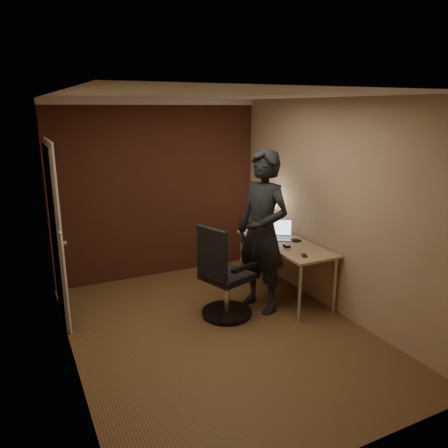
{
  "coord_description": "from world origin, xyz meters",
  "views": [
    {
      "loc": [
        -1.86,
        -3.93,
        2.39
      ],
      "look_at": [
        0.35,
        0.55,
        1.05
      ],
      "focal_mm": 35.0,
      "sensor_mm": 36.0,
      "label": 1
    }
  ],
  "objects_px": {
    "desk": "(289,251)",
    "mouse": "(287,246)",
    "desk_lamp": "(265,200)",
    "wallet": "(296,240)",
    "office_chair": "(223,279)",
    "phone": "(304,256)",
    "person": "(263,232)",
    "laptop": "(279,233)"
  },
  "relations": [
    {
      "from": "laptop",
      "to": "mouse",
      "type": "relative_size",
      "value": 4.17
    },
    {
      "from": "mouse",
      "to": "desk_lamp",
      "type": "bearing_deg",
      "value": 84.8
    },
    {
      "from": "mouse",
      "to": "phone",
      "type": "xyz_separation_m",
      "value": [
        -0.01,
        -0.37,
        -0.01
      ]
    },
    {
      "from": "desk",
      "to": "office_chair",
      "type": "bearing_deg",
      "value": -169.08
    },
    {
      "from": "desk",
      "to": "mouse",
      "type": "bearing_deg",
      "value": -134.01
    },
    {
      "from": "desk_lamp",
      "to": "office_chair",
      "type": "xyz_separation_m",
      "value": [
        -1.07,
        -0.84,
        -0.67
      ]
    },
    {
      "from": "mouse",
      "to": "office_chair",
      "type": "height_order",
      "value": "office_chair"
    },
    {
      "from": "desk_lamp",
      "to": "person",
      "type": "distance_m",
      "value": 0.99
    },
    {
      "from": "laptop",
      "to": "wallet",
      "type": "xyz_separation_m",
      "value": [
        0.11,
        -0.23,
        -0.05
      ]
    },
    {
      "from": "laptop",
      "to": "mouse",
      "type": "bearing_deg",
      "value": -109.5
    },
    {
      "from": "desk_lamp",
      "to": "phone",
      "type": "distance_m",
      "value": 1.26
    },
    {
      "from": "desk",
      "to": "wallet",
      "type": "bearing_deg",
      "value": -18.01
    },
    {
      "from": "desk",
      "to": "laptop",
      "type": "relative_size",
      "value": 3.6
    },
    {
      "from": "desk",
      "to": "office_chair",
      "type": "xyz_separation_m",
      "value": [
        -1.06,
        -0.2,
        -0.12
      ]
    },
    {
      "from": "phone",
      "to": "office_chair",
      "type": "height_order",
      "value": "office_chair"
    },
    {
      "from": "person",
      "to": "laptop",
      "type": "bearing_deg",
      "value": 110.39
    },
    {
      "from": "office_chair",
      "to": "person",
      "type": "height_order",
      "value": "person"
    },
    {
      "from": "desk",
      "to": "person",
      "type": "distance_m",
      "value": 0.66
    },
    {
      "from": "desk",
      "to": "desk_lamp",
      "type": "distance_m",
      "value": 0.84
    },
    {
      "from": "phone",
      "to": "office_chair",
      "type": "distance_m",
      "value": 0.98
    },
    {
      "from": "wallet",
      "to": "office_chair",
      "type": "relative_size",
      "value": 0.1
    },
    {
      "from": "wallet",
      "to": "mouse",
      "type": "bearing_deg",
      "value": -148.4
    },
    {
      "from": "phone",
      "to": "laptop",
      "type": "bearing_deg",
      "value": 104.08
    },
    {
      "from": "mouse",
      "to": "person",
      "type": "relative_size",
      "value": 0.05
    },
    {
      "from": "desk_lamp",
      "to": "mouse",
      "type": "distance_m",
      "value": 0.91
    },
    {
      "from": "mouse",
      "to": "wallet",
      "type": "relative_size",
      "value": 0.91
    },
    {
      "from": "mouse",
      "to": "wallet",
      "type": "xyz_separation_m",
      "value": [
        0.24,
        0.15,
        -0.01
      ]
    },
    {
      "from": "mouse",
      "to": "wallet",
      "type": "height_order",
      "value": "mouse"
    },
    {
      "from": "desk_lamp",
      "to": "wallet",
      "type": "distance_m",
      "value": 0.77
    },
    {
      "from": "person",
      "to": "mouse",
      "type": "bearing_deg",
      "value": 74.22
    },
    {
      "from": "phone",
      "to": "desk_lamp",
      "type": "bearing_deg",
      "value": 105.98
    },
    {
      "from": "wallet",
      "to": "office_chair",
      "type": "bearing_deg",
      "value": -170.94
    },
    {
      "from": "laptop",
      "to": "mouse",
      "type": "distance_m",
      "value": 0.4
    },
    {
      "from": "laptop",
      "to": "wallet",
      "type": "bearing_deg",
      "value": -65.3
    },
    {
      "from": "desk",
      "to": "desk_lamp",
      "type": "bearing_deg",
      "value": 89.07
    },
    {
      "from": "phone",
      "to": "person",
      "type": "height_order",
      "value": "person"
    },
    {
      "from": "desk",
      "to": "mouse",
      "type": "distance_m",
      "value": 0.28
    },
    {
      "from": "desk",
      "to": "wallet",
      "type": "distance_m",
      "value": 0.16
    },
    {
      "from": "office_chair",
      "to": "person",
      "type": "distance_m",
      "value": 0.72
    },
    {
      "from": "mouse",
      "to": "phone",
      "type": "bearing_deg",
      "value": -84.58
    },
    {
      "from": "wallet",
      "to": "laptop",
      "type": "bearing_deg",
      "value": 114.7
    },
    {
      "from": "person",
      "to": "wallet",
      "type": "bearing_deg",
      "value": 87.09
    }
  ]
}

